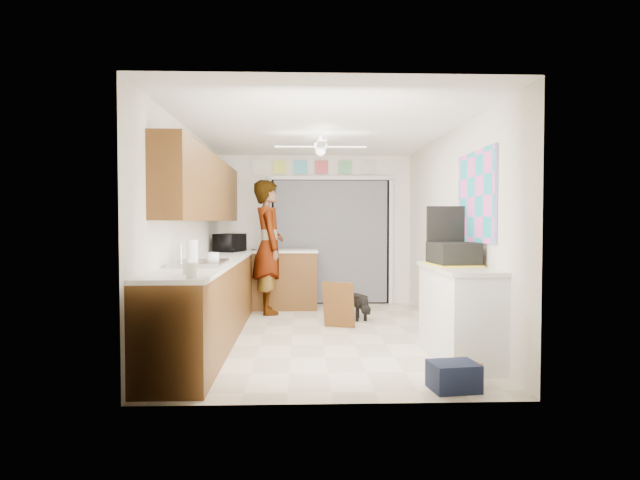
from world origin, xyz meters
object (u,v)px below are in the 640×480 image
object	(u,v)px
navy_crate	(454,376)
microwave	(230,243)
cup	(213,258)
suitcase	(453,254)
cardboard_box	(455,375)
paper_towel_roll	(192,252)
man	(269,247)
dog	(357,306)

from	to	relation	value
navy_crate	microwave	bearing A→B (deg)	122.38
microwave	cup	bearing A→B (deg)	-159.36
microwave	navy_crate	bearing A→B (deg)	-129.58
navy_crate	suitcase	bearing A→B (deg)	74.59
suitcase	cardboard_box	bearing A→B (deg)	-109.49
cardboard_box	suitcase	bearing A→B (deg)	75.04
paper_towel_roll	navy_crate	world-z (taller)	paper_towel_roll
cup	suitcase	bearing A→B (deg)	-9.34
cardboard_box	man	bearing A→B (deg)	115.31
paper_towel_roll	man	size ratio (longest dim) A/B	0.13
cup	paper_towel_roll	size ratio (longest dim) A/B	0.55
paper_towel_roll	navy_crate	bearing A→B (deg)	-29.75
paper_towel_roll	suitcase	xyz separation A→B (m)	(2.72, -0.25, -0.01)
paper_towel_roll	suitcase	world-z (taller)	paper_towel_roll
suitcase	man	world-z (taller)	man
suitcase	dog	size ratio (longest dim) A/B	1.07
paper_towel_roll	navy_crate	xyz separation A→B (m)	(2.41, -1.38, -0.95)
cup	man	size ratio (longest dim) A/B	0.07
cup	suitcase	xyz separation A→B (m)	(2.53, -0.42, 0.06)
cardboard_box	man	xyz separation A→B (m)	(-1.76, 3.73, 0.89)
man	cup	bearing A→B (deg)	157.56
navy_crate	dog	xyz separation A→B (m)	(-0.46, 3.18, 0.08)
cup	man	distance (m)	2.28
suitcase	cup	bearing A→B (deg)	166.13
cardboard_box	microwave	bearing A→B (deg)	122.82
cup	paper_towel_roll	xyz separation A→B (m)	(-0.19, -0.16, 0.07)
microwave	dog	distance (m)	2.11
cardboard_box	dog	xyz separation A→B (m)	(-0.48, 3.14, 0.09)
microwave	suitcase	size ratio (longest dim) A/B	0.89
microwave	cardboard_box	bearing A→B (deg)	-129.14
man	microwave	bearing A→B (deg)	90.75
paper_towel_roll	dog	size ratio (longest dim) A/B	0.51
microwave	navy_crate	world-z (taller)	microwave
paper_towel_roll	navy_crate	distance (m)	2.93
paper_towel_roll	man	distance (m)	2.48
paper_towel_roll	man	world-z (taller)	man
microwave	paper_towel_roll	distance (m)	2.28
man	dog	xyz separation A→B (m)	(1.29, -0.59, -0.81)
suitcase	cardboard_box	distance (m)	1.47
suitcase	man	xyz separation A→B (m)	(-2.06, 2.64, -0.05)
microwave	dog	world-z (taller)	microwave
microwave	dog	xyz separation A→B (m)	(1.86, -0.48, -0.87)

